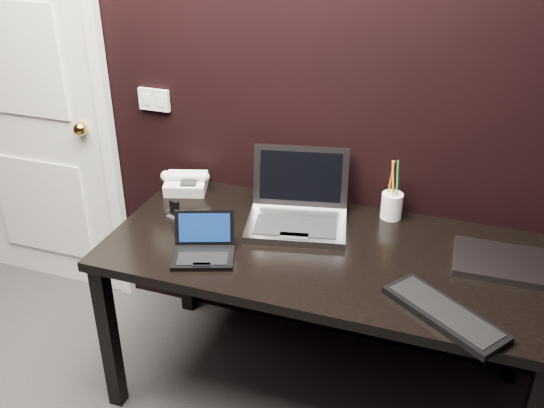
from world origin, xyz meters
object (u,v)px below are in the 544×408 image
(desk, at_px, (323,265))
(mobile_phone, at_px, (174,212))
(silver_laptop, at_px, (298,211))
(closed_laptop, at_px, (503,262))
(door, at_px, (24,100))
(desk_phone, at_px, (186,183))
(ext_keyboard, at_px, (444,313))
(pen_cup, at_px, (392,205))
(netbook, at_px, (204,249))

(desk, height_order, mobile_phone, mobile_phone)
(silver_laptop, height_order, closed_laptop, silver_laptop)
(door, relative_size, desk_phone, 9.31)
(door, distance_m, mobile_phone, 1.09)
(ext_keyboard, bearing_deg, desk_phone, 155.44)
(ext_keyboard, xyz_separation_m, pen_cup, (-0.27, 0.61, 0.05))
(door, xyz_separation_m, desk_phone, (0.92, -0.10, -0.26))
(netbook, distance_m, mobile_phone, 0.32)
(ext_keyboard, bearing_deg, netbook, 175.06)
(netbook, bearing_deg, desk_phone, 123.00)
(silver_laptop, bearing_deg, ext_keyboard, -34.43)
(ext_keyboard, relative_size, closed_laptop, 1.19)
(pen_cup, bearing_deg, mobile_phone, -159.99)
(desk, bearing_deg, desk_phone, 159.34)
(ext_keyboard, xyz_separation_m, closed_laptop, (0.18, 0.38, -0.00))
(door, xyz_separation_m, pen_cup, (1.85, -0.04, -0.24))
(closed_laptop, distance_m, pen_cup, 0.51)
(pen_cup, bearing_deg, door, 178.69)
(pen_cup, bearing_deg, closed_laptop, -26.67)
(mobile_phone, height_order, pen_cup, pen_cup)
(desk, height_order, closed_laptop, closed_laptop)
(closed_laptop, xyz_separation_m, mobile_phone, (-1.31, -0.09, 0.02))
(closed_laptop, bearing_deg, pen_cup, 153.33)
(desk, bearing_deg, pen_cup, 58.64)
(pen_cup, bearing_deg, desk, -121.36)
(door, distance_m, closed_laptop, 2.34)
(desk, bearing_deg, door, 167.18)
(mobile_phone, bearing_deg, door, 160.26)
(desk, bearing_deg, closed_laptop, 9.11)
(closed_laptop, distance_m, desk_phone, 1.40)
(desk, height_order, netbook, netbook)
(closed_laptop, bearing_deg, desk_phone, 173.02)
(netbook, relative_size, closed_laptop, 0.78)
(netbook, distance_m, desk_phone, 0.56)
(door, xyz_separation_m, desk, (1.65, -0.38, -0.38))
(desk, relative_size, mobile_phone, 20.13)
(netbook, distance_m, silver_laptop, 0.44)
(door, xyz_separation_m, silver_laptop, (1.49, -0.22, -0.25))
(closed_laptop, bearing_deg, ext_keyboard, -115.12)
(desk, height_order, pen_cup, pen_cup)
(desk, distance_m, pen_cup, 0.41)
(netbook, xyz_separation_m, closed_laptop, (1.08, 0.30, -0.02))
(desk, xyz_separation_m, ext_keyboard, (0.48, -0.28, 0.09))
(desk_phone, bearing_deg, pen_cup, 3.56)
(desk, xyz_separation_m, silver_laptop, (-0.16, 0.16, 0.13))
(desk, relative_size, closed_laptop, 4.67)
(door, height_order, silver_laptop, door)
(silver_laptop, relative_size, pen_cup, 1.79)
(netbook, bearing_deg, closed_laptop, 15.75)
(desk, distance_m, ext_keyboard, 0.56)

